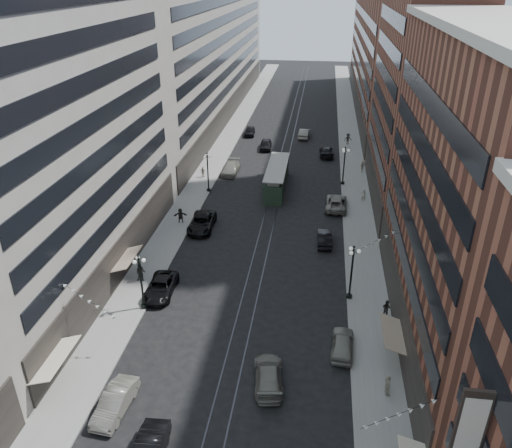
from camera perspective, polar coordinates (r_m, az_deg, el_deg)
The scene contains 35 objects.
ground at distance 72.64m, azimuth 2.56°, elevation 4.87°, with size 220.00×220.00×0.00m, color black.
sidewalk_west at distance 83.43m, azimuth -4.41°, elevation 7.84°, with size 4.00×180.00×0.15m, color gray.
sidewalk_east at distance 81.92m, azimuth 10.96°, elevation 7.06°, with size 4.00×180.00×0.15m, color gray.
rail_west at distance 82.02m, azimuth 2.72°, elevation 7.50°, with size 0.12×180.00×0.02m, color #2D2D33.
rail_east at distance 81.92m, azimuth 3.70°, elevation 7.45°, with size 0.12×180.00×0.02m, color #2D2D33.
building_west_mid at distance 47.92m, azimuth -21.27°, elevation 9.02°, with size 8.00×36.00×28.00m, color #AAA496.
building_west_far at distance 106.50m, azimuth -5.06°, elevation 19.16°, with size 8.00×90.00×26.00m, color #AAA496.
building_east_mid at distance 39.92m, azimuth 23.45°, elevation 2.09°, with size 8.00×30.00×24.00m, color brown.
building_east_tower at distance 64.41m, azimuth 18.86°, elevation 20.04°, with size 8.00×26.00×42.00m, color brown.
building_east_far at distance 113.69m, azimuth 13.96°, elevation 18.50°, with size 8.00×72.00×24.00m, color brown.
lamppost_sw_far at distance 45.13m, azimuth -13.01°, elevation -6.25°, with size 1.03×1.14×5.52m.
lamppost_sw_mid at distance 68.27m, azimuth -5.53°, elevation 6.07°, with size 1.03×1.14×5.52m.
lamppost_se_far at distance 46.11m, azimuth 10.88°, elevation -5.25°, with size 1.03×1.14×5.52m.
lamppost_se_mid at distance 71.40m, azimuth 10.03°, elevation 6.73°, with size 1.03×1.14×5.52m.
streetcar at distance 69.65m, azimuth 2.39°, elevation 5.23°, with size 2.65×11.98×3.32m.
car_1 at distance 37.75m, azimuth -15.81°, elevation -19.00°, with size 1.64×4.71×1.55m, color gray.
car_2 at distance 48.09m, azimuth -10.84°, elevation -7.11°, with size 2.46×5.34×1.48m, color black.
car_4 at distance 41.49m, azimuth 9.86°, elevation -13.31°, with size 1.77×4.40×1.50m, color gray.
pedestrian_2 at distance 50.03m, azimuth -13.05°, elevation -5.41°, with size 0.92×0.51×1.89m, color black.
pedestrian_4 at distance 38.38m, azimuth 14.83°, elevation -17.40°, with size 1.01×0.46×1.72m, color #A7A18A.
car_7 at distance 59.08m, azimuth -6.21°, elevation 0.17°, with size 2.72×5.91×1.64m, color black.
car_8 at distance 75.58m, azimuth -2.89°, elevation 6.40°, with size 2.23×5.50×1.60m, color gray.
car_9 at distance 93.99m, azimuth -0.72°, elevation 10.57°, with size 1.81×4.49×1.53m, color black.
car_10 at distance 56.07m, azimuth 7.84°, elevation -1.60°, with size 1.53×4.38×1.44m, color black.
car_11 at distance 64.70m, azimuth 9.15°, elevation 2.42°, with size 2.62×5.68×1.58m, color slate.
car_12 at distance 83.61m, azimuth 8.04°, elevation 8.20°, with size 2.16×5.32×1.54m, color black.
car_13 at distance 86.21m, azimuth 1.13°, elevation 9.06°, with size 1.89×4.69×1.60m, color black.
car_14 at distance 92.85m, azimuth 5.56°, elevation 10.27°, with size 1.74×4.99×1.64m, color slate.
pedestrian_5 at distance 60.65m, azimuth -8.63°, elevation 0.99°, with size 1.65×0.48×1.78m, color black.
pedestrian_6 at distance 74.02m, azimuth -6.08°, elevation 5.94°, with size 0.91×0.41×1.54m, color #A39887.
pedestrian_7 at distance 45.72m, azimuth 14.67°, elevation -9.26°, with size 0.78×0.43×1.60m, color black.
pedestrian_8 at distance 67.22m, azimuth 12.19°, elevation 3.28°, with size 0.61×0.40×1.66m, color #BEB39E.
pedestrian_9 at distance 89.64m, azimuth 10.46°, elevation 9.54°, with size 1.26×0.52×1.95m, color black.
car_extra_0 at distance 38.34m, azimuth 1.43°, elevation -16.90°, with size 2.07×5.08×1.48m, color #67645B.
pedestrian_extra_0 at distance 77.15m, azimuth 12.08°, elevation 6.52°, with size 1.24×0.51×1.92m, color #A29787.
Camera 1 is at (5.64, -7.08, 27.30)m, focal length 35.00 mm.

